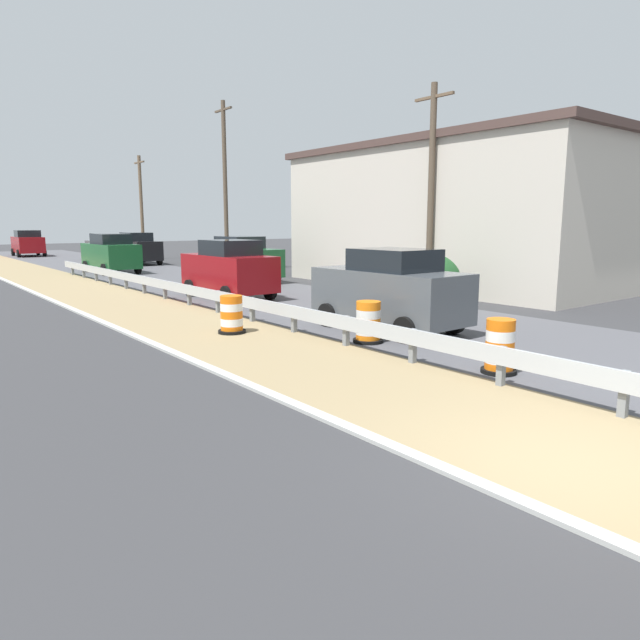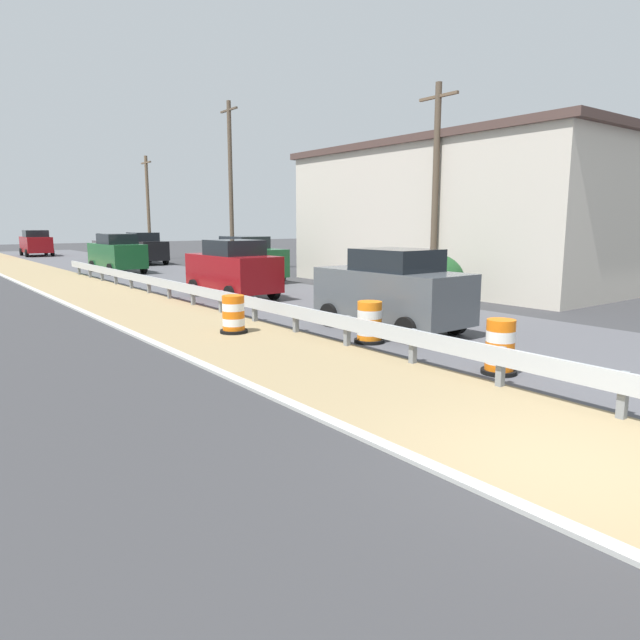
# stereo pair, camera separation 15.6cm
# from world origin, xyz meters

# --- Properties ---
(ground_plane) EXTENTS (160.00, 160.00, 0.00)m
(ground_plane) POSITION_xyz_m (0.00, 0.00, 0.00)
(ground_plane) COLOR #333335
(median_dirt_strip) EXTENTS (3.56, 120.00, 0.01)m
(median_dirt_strip) POSITION_xyz_m (0.58, 0.00, 0.00)
(median_dirt_strip) COLOR #8E7A56
(median_dirt_strip) RESTS_ON ground
(curb_near_edge) EXTENTS (0.20, 120.00, 0.11)m
(curb_near_edge) POSITION_xyz_m (-1.30, 0.00, 0.00)
(curb_near_edge) COLOR #ADADA8
(curb_near_edge) RESTS_ON ground
(guardrail_median) EXTENTS (0.18, 53.66, 0.71)m
(guardrail_median) POSITION_xyz_m (2.12, 3.54, 0.52)
(guardrail_median) COLOR #ADB2B7
(guardrail_median) RESTS_ON ground
(traffic_barrel_nearest) EXTENTS (0.66, 0.66, 1.03)m
(traffic_barrel_nearest) POSITION_xyz_m (2.88, 3.02, 0.47)
(traffic_barrel_nearest) COLOR orange
(traffic_barrel_nearest) RESTS_ON ground
(traffic_barrel_close) EXTENTS (0.72, 0.72, 0.98)m
(traffic_barrel_close) POSITION_xyz_m (2.83, 6.59, 0.44)
(traffic_barrel_close) COLOR orange
(traffic_barrel_close) RESTS_ON ground
(traffic_barrel_mid) EXTENTS (0.71, 0.71, 0.97)m
(traffic_barrel_mid) POSITION_xyz_m (0.86, 9.60, 0.43)
(traffic_barrel_mid) COLOR orange
(traffic_barrel_mid) RESTS_ON ground
(car_lead_near_lane) EXTENTS (2.13, 4.68, 2.18)m
(car_lead_near_lane) POSITION_xyz_m (4.28, 29.36, 1.09)
(car_lead_near_lane) COLOR #195128
(car_lead_near_lane) RESTS_ON ground
(car_trailing_near_lane) EXTENTS (2.15, 4.27, 1.99)m
(car_trailing_near_lane) POSITION_xyz_m (7.71, 40.90, 1.00)
(car_trailing_near_lane) COLOR #4C5156
(car_trailing_near_lane) RESTS_ON ground
(car_lead_far_lane) EXTENTS (2.27, 4.27, 2.17)m
(car_lead_far_lane) POSITION_xyz_m (4.08, 49.88, 1.08)
(car_lead_far_lane) COLOR maroon
(car_lead_far_lane) RESTS_ON ground
(car_mid_far_lane) EXTENTS (2.01, 4.69, 2.13)m
(car_mid_far_lane) POSITION_xyz_m (7.99, 35.15, 1.07)
(car_mid_far_lane) COLOR black
(car_mid_far_lane) RESTS_ON ground
(car_trailing_far_lane) EXTENTS (2.09, 4.28, 2.17)m
(car_trailing_far_lane) POSITION_xyz_m (4.22, 15.74, 1.08)
(car_trailing_far_lane) COLOR maroon
(car_trailing_far_lane) RESTS_ON ground
(car_distant_a) EXTENTS (2.02, 4.73, 2.15)m
(car_distant_a) POSITION_xyz_m (7.68, 20.73, 1.08)
(car_distant_a) COLOR #195128
(car_distant_a) RESTS_ON ground
(car_distant_b) EXTENTS (2.07, 4.32, 2.14)m
(car_distant_b) POSITION_xyz_m (4.32, 7.38, 1.07)
(car_distant_b) COLOR #4C5156
(car_distant_b) RESTS_ON ground
(roadside_shop_near) EXTENTS (7.57, 15.20, 6.22)m
(roadside_shop_near) POSITION_xyz_m (14.44, 13.68, 3.12)
(roadside_shop_near) COLOR beige
(roadside_shop_near) RESTS_ON ground
(utility_pole_near) EXTENTS (0.24, 1.80, 7.86)m
(utility_pole_near) POSITION_xyz_m (10.62, 11.58, 4.09)
(utility_pole_near) COLOR brown
(utility_pole_near) RESTS_ON ground
(utility_pole_mid) EXTENTS (0.24, 1.80, 9.49)m
(utility_pole_mid) POSITION_xyz_m (9.93, 26.23, 4.90)
(utility_pole_mid) COLOR brown
(utility_pole_mid) RESTS_ON ground
(utility_pole_far) EXTENTS (0.24, 1.80, 7.73)m
(utility_pole_far) POSITION_xyz_m (10.11, 39.64, 4.02)
(utility_pole_far) COLOR brown
(utility_pole_far) RESTS_ON ground
(bush_roadside) EXTENTS (2.40, 2.40, 1.82)m
(bush_roadside) POSITION_xyz_m (8.49, 9.88, 0.91)
(bush_roadside) COLOR #1E4C23
(bush_roadside) RESTS_ON ground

